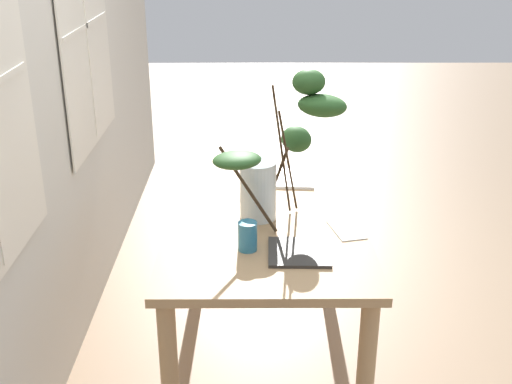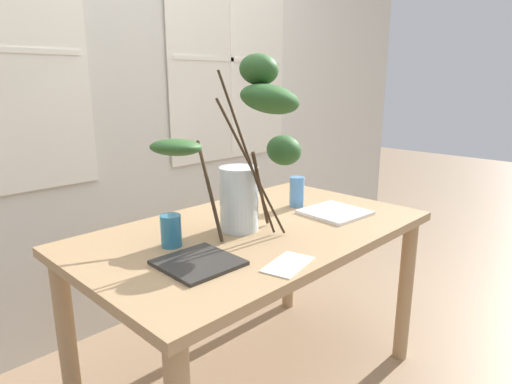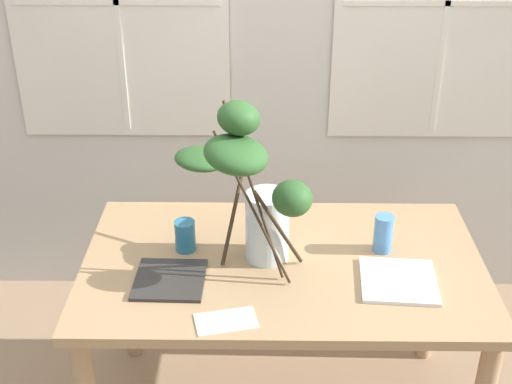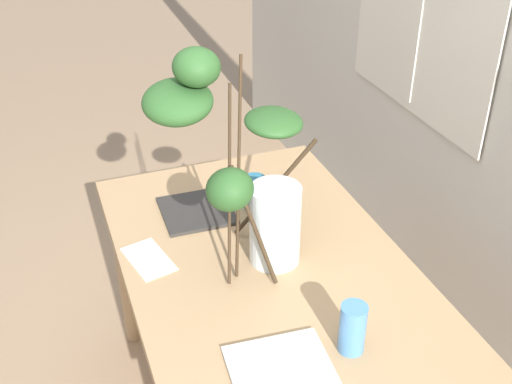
{
  "view_description": "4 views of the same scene",
  "coord_description": "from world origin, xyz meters",
  "px_view_note": "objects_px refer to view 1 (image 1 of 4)",
  "views": [
    {
      "loc": [
        -2.63,
        0.05,
        1.96
      ],
      "look_at": [
        -0.1,
        0.04,
        0.89
      ],
      "focal_mm": 45.37,
      "sensor_mm": 36.0,
      "label": 1
    },
    {
      "loc": [
        -1.21,
        -1.19,
        1.35
      ],
      "look_at": [
        -0.01,
        -0.01,
        0.91
      ],
      "focal_mm": 30.6,
      "sensor_mm": 36.0,
      "label": 2
    },
    {
      "loc": [
        -0.07,
        -2.06,
        2.17
      ],
      "look_at": [
        -0.1,
        0.07,
        1.01
      ],
      "focal_mm": 48.49,
      "sensor_mm": 36.0,
      "label": 3
    },
    {
      "loc": [
        1.41,
        -0.57,
        1.99
      ],
      "look_at": [
        -0.08,
        -0.02,
        1.0
      ],
      "focal_mm": 44.85,
      "sensor_mm": 36.0,
      "label": 4
    }
  ],
  "objects_px": {
    "dining_table": "(265,233)",
    "drinking_glass_blue_left": "(248,236)",
    "plate_square_right": "(288,178)",
    "drinking_glass_blue_right": "(248,168)",
    "plate_square_left": "(299,252)",
    "vase_with_branches": "(277,156)"
  },
  "relations": [
    {
      "from": "dining_table",
      "to": "drinking_glass_blue_right",
      "type": "height_order",
      "value": "drinking_glass_blue_right"
    },
    {
      "from": "drinking_glass_blue_left",
      "to": "drinking_glass_blue_right",
      "type": "bearing_deg",
      "value": 0.22
    },
    {
      "from": "vase_with_branches",
      "to": "drinking_glass_blue_right",
      "type": "relative_size",
      "value": 4.79
    },
    {
      "from": "drinking_glass_blue_left",
      "to": "dining_table",
      "type": "bearing_deg",
      "value": -11.82
    },
    {
      "from": "dining_table",
      "to": "drinking_glass_blue_left",
      "type": "relative_size",
      "value": 12.2
    },
    {
      "from": "dining_table",
      "to": "vase_with_branches",
      "type": "relative_size",
      "value": 2.09
    },
    {
      "from": "dining_table",
      "to": "drinking_glass_blue_left",
      "type": "distance_m",
      "value": 0.4
    },
    {
      "from": "drinking_glass_blue_left",
      "to": "plate_square_right",
      "type": "xyz_separation_m",
      "value": [
        0.75,
        -0.2,
        -0.05
      ]
    },
    {
      "from": "drinking_glass_blue_left",
      "to": "drinking_glass_blue_right",
      "type": "relative_size",
      "value": 0.82
    },
    {
      "from": "plate_square_left",
      "to": "plate_square_right",
      "type": "xyz_separation_m",
      "value": [
        0.79,
        0.0,
        0.0
      ]
    },
    {
      "from": "drinking_glass_blue_right",
      "to": "plate_square_right",
      "type": "xyz_separation_m",
      "value": [
        0.03,
        -0.2,
        -0.07
      ]
    },
    {
      "from": "drinking_glass_blue_left",
      "to": "drinking_glass_blue_right",
      "type": "xyz_separation_m",
      "value": [
        0.72,
        0.0,
        0.01
      ]
    },
    {
      "from": "vase_with_branches",
      "to": "plate_square_right",
      "type": "bearing_deg",
      "value": -8.88
    },
    {
      "from": "drinking_glass_blue_left",
      "to": "plate_square_right",
      "type": "relative_size",
      "value": 0.46
    },
    {
      "from": "vase_with_branches",
      "to": "drinking_glass_blue_left",
      "type": "relative_size",
      "value": 5.83
    },
    {
      "from": "dining_table",
      "to": "plate_square_right",
      "type": "height_order",
      "value": "plate_square_right"
    },
    {
      "from": "drinking_glass_blue_left",
      "to": "plate_square_right",
      "type": "distance_m",
      "value": 0.78
    },
    {
      "from": "drinking_glass_blue_right",
      "to": "plate_square_left",
      "type": "bearing_deg",
      "value": -164.98
    },
    {
      "from": "plate_square_left",
      "to": "drinking_glass_blue_right",
      "type": "bearing_deg",
      "value": 15.02
    },
    {
      "from": "drinking_glass_blue_left",
      "to": "plate_square_left",
      "type": "xyz_separation_m",
      "value": [
        -0.04,
        -0.2,
        -0.05
      ]
    },
    {
      "from": "vase_with_branches",
      "to": "plate_square_right",
      "type": "height_order",
      "value": "vase_with_branches"
    },
    {
      "from": "plate_square_left",
      "to": "plate_square_right",
      "type": "bearing_deg",
      "value": 0.12
    }
  ]
}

